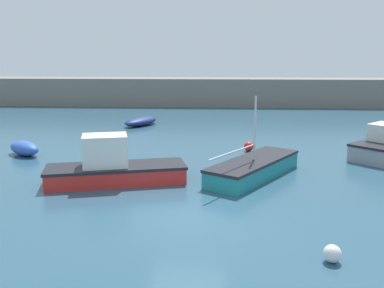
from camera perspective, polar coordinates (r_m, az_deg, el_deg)
The scene contains 8 objects.
ground_plane at distance 14.29m, azimuth -0.59°, elevation -10.28°, with size 120.00×120.00×0.20m, color #284C60.
harbor_breakwater at distance 45.60m, azimuth 2.12°, elevation 6.97°, with size 62.43×3.91×2.86m, color slate.
fishing_dinghy_green at distance 24.51m, azimuth -21.45°, elevation -0.53°, with size 2.41×2.17×0.76m.
sailboat_twin_hulled at distance 18.98m, azimuth 8.23°, elevation -3.17°, with size 4.55×5.85×3.56m.
rowboat_blue_near at distance 32.77m, azimuth -6.84°, elevation 3.03°, with size 2.86×3.63×0.64m.
motorboat_grey_hull at distance 18.17m, azimuth -10.49°, elevation -3.05°, with size 6.06×3.23×2.05m.
mooring_buoy_white at distance 11.97m, azimuth 18.19°, elevation -13.71°, with size 0.47×0.47×0.47m, color white.
mooring_buoy_red at distance 24.02m, azimuth 7.57°, elevation -0.33°, with size 0.53×0.53×0.53m, color red.
Camera 1 is at (0.89, -13.21, 5.27)m, focal length 40.00 mm.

